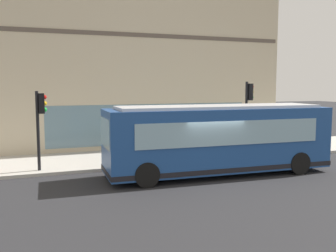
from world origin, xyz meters
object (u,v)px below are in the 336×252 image
object	(u,v)px
traffic_light_near_corner	(248,104)
traffic_light_down_block	(40,115)
fire_hydrant	(129,147)
newspaper_vending_box	(243,140)
pedestrian_near_hydrant	(147,132)
city_bus_nearside	(218,140)

from	to	relation	value
traffic_light_near_corner	traffic_light_down_block	world-z (taller)	traffic_light_near_corner
traffic_light_near_corner	fire_hydrant	xyz separation A→B (m)	(2.79, 5.94, -2.41)
fire_hydrant	newspaper_vending_box	bearing A→B (deg)	-95.53
fire_hydrant	traffic_light_down_block	bearing A→B (deg)	120.69
traffic_light_near_corner	newspaper_vending_box	size ratio (longest dim) A/B	4.42
traffic_light_near_corner	newspaper_vending_box	world-z (taller)	traffic_light_near_corner
fire_hydrant	pedestrian_near_hydrant	size ratio (longest dim) A/B	0.41
city_bus_nearside	pedestrian_near_hydrant	xyz separation A→B (m)	(6.36, 1.30, -0.37)
traffic_light_down_block	pedestrian_near_hydrant	world-z (taller)	traffic_light_down_block
city_bus_nearside	newspaper_vending_box	world-z (taller)	city_bus_nearside
traffic_light_down_block	newspaper_vending_box	world-z (taller)	traffic_light_down_block
traffic_light_down_block	pedestrian_near_hydrant	xyz separation A→B (m)	(3.48, -6.04, -1.44)
city_bus_nearside	traffic_light_near_corner	world-z (taller)	traffic_light_near_corner
newspaper_vending_box	traffic_light_down_block	bearing A→B (deg)	100.37
traffic_light_down_block	fire_hydrant	bearing A→B (deg)	-59.31
pedestrian_near_hydrant	newspaper_vending_box	distance (m)	5.84
city_bus_nearside	traffic_light_near_corner	distance (m)	4.63
city_bus_nearside	traffic_light_down_block	world-z (taller)	traffic_light_down_block
traffic_light_near_corner	newspaper_vending_box	bearing A→B (deg)	-25.60
pedestrian_near_hydrant	newspaper_vending_box	xyz separation A→B (m)	(-1.34, -5.65, -0.58)
newspaper_vending_box	city_bus_nearside	bearing A→B (deg)	139.07
pedestrian_near_hydrant	newspaper_vending_box	world-z (taller)	pedestrian_near_hydrant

